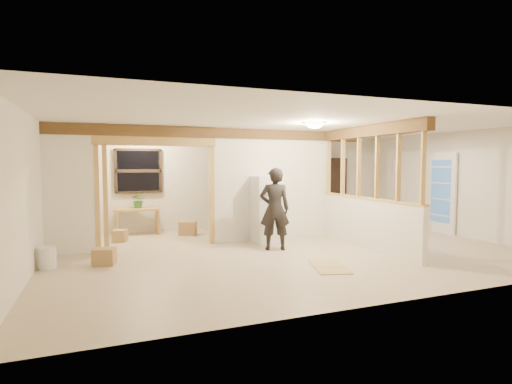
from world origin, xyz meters
name	(u,v)px	position (x,y,z in m)	size (l,w,h in m)	color
floor	(288,250)	(0.00, 0.00, -0.01)	(9.00, 6.50, 0.01)	#C5AE93
ceiling	(288,124)	(0.00, 0.00, 2.50)	(9.00, 6.50, 0.01)	white
wall_back	(237,181)	(0.00, 3.25, 1.25)	(9.00, 0.01, 2.50)	silver
wall_front	(403,202)	(0.00, -3.25, 1.25)	(9.00, 0.01, 2.50)	silver
wall_left	(31,194)	(-4.50, 0.00, 1.25)	(0.01, 6.50, 2.50)	silver
wall_right	(458,184)	(4.50, 0.00, 1.25)	(0.01, 6.50, 2.50)	silver
partition_left_stub	(69,189)	(-4.05, 1.20, 1.25)	(0.90, 0.12, 2.50)	silver
partition_center	(273,185)	(0.20, 1.20, 1.25)	(2.80, 0.12, 2.50)	silver
doorway_frame	(157,194)	(-2.40, 1.20, 1.10)	(2.46, 0.14, 2.20)	tan
header_beam_back	(222,133)	(-1.00, 1.20, 2.38)	(7.00, 0.18, 0.22)	brown
header_beam_right	(369,131)	(1.60, -0.40, 2.38)	(0.18, 3.30, 0.22)	brown
pony_wall	(367,224)	(1.60, -0.40, 0.50)	(0.12, 3.20, 1.00)	silver
stud_partition	(368,167)	(1.60, -0.40, 1.66)	(0.14, 3.20, 1.32)	tan
window_back	(139,171)	(-2.60, 3.17, 1.55)	(1.12, 0.10, 1.10)	black
french_door	(442,193)	(4.42, 0.40, 1.00)	(0.12, 0.86, 2.00)	white
ceiling_dome_main	(314,124)	(0.30, -0.50, 2.48)	(0.36, 0.36, 0.16)	#FFEABF
ceiling_dome_util	(145,131)	(-2.50, 2.30, 2.48)	(0.32, 0.32, 0.14)	#FFEABF
hanging_bulb	(173,143)	(-2.00, 1.60, 2.18)	(0.07, 0.07, 0.07)	#FFD88C
refrigerator	(267,209)	(-0.10, 0.85, 0.73)	(0.60, 0.58, 1.46)	white
woman	(275,209)	(-0.24, 0.11, 0.82)	(0.60, 0.39, 1.65)	black
work_table	(138,221)	(-2.67, 2.90, 0.32)	(1.03, 0.51, 0.65)	tan
potted_plant	(139,200)	(-2.63, 2.94, 0.85)	(0.36, 0.31, 0.40)	#2C5B23
shop_vac	(77,230)	(-3.98, 2.26, 0.29)	(0.44, 0.44, 0.57)	maroon
bookshelf	(330,190)	(2.82, 3.02, 0.95)	(0.95, 0.32, 1.90)	black
bucket	(47,258)	(-4.33, 0.12, 0.18)	(0.28, 0.28, 0.36)	white
box_util_a	(188,228)	(-1.54, 2.38, 0.17)	(0.39, 0.33, 0.33)	#A68350
box_util_b	(120,236)	(-3.12, 2.10, 0.13)	(0.28, 0.28, 0.26)	#A68350
box_front	(104,257)	(-3.45, 0.03, 0.14)	(0.35, 0.29, 0.29)	#A68350
floor_panel_near	(326,264)	(0.12, -1.28, 0.01)	(0.52, 0.52, 0.02)	tan
floor_panel_far	(333,271)	(-0.02, -1.73, 0.01)	(0.52, 0.42, 0.02)	tan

